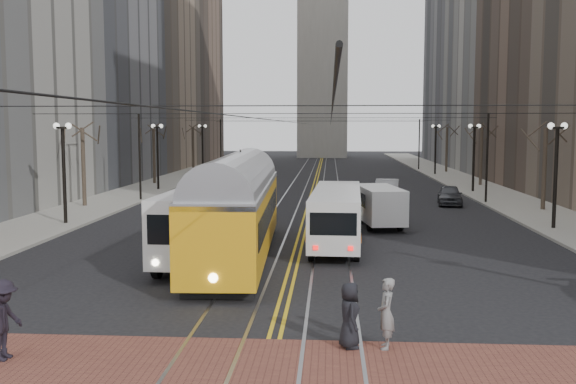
# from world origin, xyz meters

# --- Properties ---
(ground) EXTENTS (260.00, 260.00, 0.00)m
(ground) POSITION_xyz_m (0.00, 0.00, 0.00)
(ground) COLOR black
(ground) RESTS_ON ground
(sidewalk_left) EXTENTS (5.00, 140.00, 0.15)m
(sidewalk_left) POSITION_xyz_m (-15.00, 45.00, 0.07)
(sidewalk_left) COLOR gray
(sidewalk_left) RESTS_ON ground
(sidewalk_right) EXTENTS (5.00, 140.00, 0.15)m
(sidewalk_right) POSITION_xyz_m (15.00, 45.00, 0.07)
(sidewalk_right) COLOR gray
(sidewalk_right) RESTS_ON ground
(crosswalk_band) EXTENTS (25.00, 6.00, 0.01)m
(crosswalk_band) POSITION_xyz_m (0.00, -4.00, 0.01)
(crosswalk_band) COLOR brown
(crosswalk_band) RESTS_ON ground
(streetcar_rails) EXTENTS (4.80, 130.00, 0.02)m
(streetcar_rails) POSITION_xyz_m (0.00, 45.00, 0.00)
(streetcar_rails) COLOR gray
(streetcar_rails) RESTS_ON ground
(centre_lines) EXTENTS (0.42, 130.00, 0.01)m
(centre_lines) POSITION_xyz_m (0.00, 45.00, 0.01)
(centre_lines) COLOR gold
(centre_lines) RESTS_ON ground
(building_left_mid) EXTENTS (16.00, 20.00, 34.00)m
(building_left_mid) POSITION_xyz_m (-25.50, 46.00, 17.00)
(building_left_mid) COLOR slate
(building_left_mid) RESTS_ON ground
(building_left_far) EXTENTS (16.00, 20.00, 40.00)m
(building_left_far) POSITION_xyz_m (-25.50, 86.00, 20.00)
(building_left_far) COLOR brown
(building_left_far) RESTS_ON ground
(building_right_far) EXTENTS (16.00, 20.00, 40.00)m
(building_right_far) POSITION_xyz_m (25.50, 86.00, 20.00)
(building_right_far) COLOR slate
(building_right_far) RESTS_ON ground
(lamp_posts) EXTENTS (27.60, 57.20, 5.60)m
(lamp_posts) POSITION_xyz_m (-0.00, 28.75, 2.80)
(lamp_posts) COLOR black
(lamp_posts) RESTS_ON ground
(street_trees) EXTENTS (31.68, 53.28, 5.60)m
(street_trees) POSITION_xyz_m (0.00, 35.25, 2.80)
(street_trees) COLOR #382D23
(street_trees) RESTS_ON ground
(trolley_wires) EXTENTS (25.96, 120.00, 6.60)m
(trolley_wires) POSITION_xyz_m (0.00, 34.83, 3.77)
(trolley_wires) COLOR black
(trolley_wires) RESTS_ON ground
(transit_bus) EXTENTS (2.91, 12.33, 3.07)m
(transit_bus) POSITION_xyz_m (-3.71, 10.55, 1.53)
(transit_bus) COLOR white
(transit_bus) RESTS_ON ground
(streetcar) EXTENTS (3.32, 14.83, 3.47)m
(streetcar) POSITION_xyz_m (-2.50, 9.49, 1.74)
(streetcar) COLOR orange
(streetcar) RESTS_ON ground
(rear_bus) EXTENTS (2.58, 10.21, 2.64)m
(rear_bus) POSITION_xyz_m (1.80, 13.03, 1.32)
(rear_bus) COLOR silver
(rear_bus) RESTS_ON ground
(cargo_van) EXTENTS (2.71, 5.37, 2.27)m
(cargo_van) POSITION_xyz_m (4.27, 18.51, 1.14)
(cargo_van) COLOR silver
(cargo_van) RESTS_ON ground
(sedan_grey) EXTENTS (2.22, 4.37, 1.42)m
(sedan_grey) POSITION_xyz_m (10.15, 29.31, 0.71)
(sedan_grey) COLOR #3E4045
(sedan_grey) RESTS_ON ground
(sedan_silver) EXTENTS (2.32, 5.17, 1.65)m
(sedan_silver) POSITION_xyz_m (5.80, 31.27, 0.82)
(sedan_silver) COLOR #96989D
(sedan_silver) RESTS_ON ground
(pedestrian_a) EXTENTS (0.68, 0.91, 1.71)m
(pedestrian_a) POSITION_xyz_m (1.99, -1.50, 0.86)
(pedestrian_a) COLOR black
(pedestrian_a) RESTS_ON crosswalk_band
(pedestrian_b) EXTENTS (0.48, 0.70, 1.83)m
(pedestrian_b) POSITION_xyz_m (2.92, -1.50, 0.93)
(pedestrian_b) COLOR gray
(pedestrian_b) RESTS_ON crosswalk_band
(pedestrian_d) EXTENTS (0.88, 1.36, 1.98)m
(pedestrian_d) POSITION_xyz_m (-6.43, -2.90, 1.00)
(pedestrian_d) COLOR black
(pedestrian_d) RESTS_ON crosswalk_band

